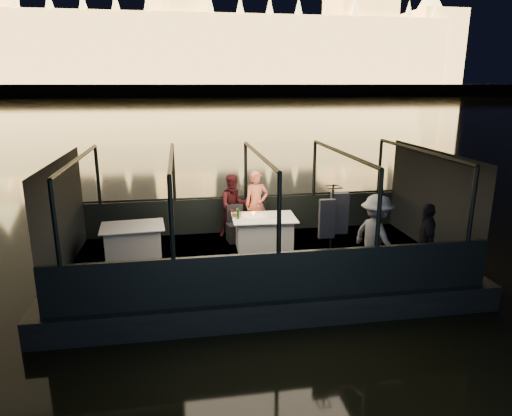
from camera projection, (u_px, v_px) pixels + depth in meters
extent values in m
plane|color=black|center=(187.00, 107.00, 86.31)|extent=(500.00, 500.00, 0.00)
cube|color=black|center=(259.00, 280.00, 10.18)|extent=(8.60, 4.40, 1.00)
cube|color=black|center=(259.00, 259.00, 10.05)|extent=(8.00, 4.00, 0.04)
cube|color=black|center=(246.00, 214.00, 11.83)|extent=(8.00, 0.08, 0.90)
cube|color=black|center=(278.00, 276.00, 8.02)|extent=(8.00, 0.08, 0.90)
cube|color=#423D33|center=(182.00, 91.00, 209.76)|extent=(400.00, 140.00, 6.00)
cube|color=silver|center=(264.00, 233.00, 10.56)|extent=(1.49, 1.11, 0.77)
cube|color=silver|center=(133.00, 240.00, 10.06)|extent=(1.43, 1.09, 0.72)
cube|color=black|center=(236.00, 224.00, 11.04)|extent=(0.46, 0.46, 0.87)
cube|color=black|center=(259.00, 219.00, 11.39)|extent=(0.47, 0.47, 0.87)
imported|color=#F37558|center=(256.00, 207.00, 11.33)|extent=(0.64, 0.46, 1.67)
imported|color=#3C1115|center=(234.00, 207.00, 11.35)|extent=(0.83, 0.69, 1.58)
imported|color=silver|center=(376.00, 237.00, 8.85)|extent=(0.95, 1.24, 1.70)
imported|color=black|center=(426.00, 237.00, 8.85)|extent=(0.64, 0.97, 1.53)
cylinder|color=black|center=(238.00, 212.00, 10.29)|extent=(0.07, 0.07, 0.27)
cylinder|color=olive|center=(237.00, 215.00, 10.52)|extent=(0.29, 0.29, 0.09)
cylinder|color=orange|center=(253.00, 214.00, 10.61)|extent=(0.06, 0.06, 0.08)
cylinder|color=silver|center=(273.00, 216.00, 10.49)|extent=(0.29, 0.29, 0.02)
cylinder|color=silver|center=(239.00, 214.00, 10.72)|extent=(0.27, 0.27, 0.01)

